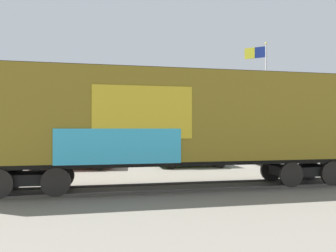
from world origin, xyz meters
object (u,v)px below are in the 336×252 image
at_px(parked_car_silver, 292,152).
at_px(flagpole, 262,85).
at_px(parked_car_red, 70,153).
at_px(freight_car, 177,119).
at_px(parked_car_green, 190,152).

bearing_deg(parked_car_silver, flagpole, 95.90).
xyz_separation_m(flagpole, parked_car_red, (-12.29, -2.86, -4.27)).
bearing_deg(flagpole, parked_car_silver, -84.10).
bearing_deg(flagpole, freight_car, -129.52).
relative_size(freight_car, parked_car_red, 3.08).
distance_m(flagpole, parked_car_green, 7.72).
bearing_deg(freight_car, flagpole, 50.48).
bearing_deg(parked_car_silver, parked_car_red, 178.20).
distance_m(freight_car, parked_car_silver, 10.22).
bearing_deg(freight_car, parked_car_silver, 37.09).
xyz_separation_m(parked_car_green, parked_car_silver, (6.06, -0.36, -0.04)).
distance_m(freight_car, flagpole, 12.38).
xyz_separation_m(flagpole, parked_car_green, (-5.72, -2.90, -4.29)).
xyz_separation_m(freight_car, parked_car_silver, (8.04, 6.08, -1.70)).
relative_size(parked_car_red, parked_car_green, 1.16).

